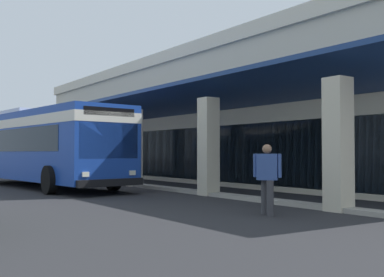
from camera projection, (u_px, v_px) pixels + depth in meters
The scene contains 6 objects.
ground at pixel (236, 181), 23.32m from camera, with size 120.00×120.00×0.00m, color #262628.
curb_strip at pixel (108, 182), 22.30m from camera, with size 38.12×0.50×0.12m, color #9E998E.
plaza_building at pixel (256, 121), 27.95m from camera, with size 32.07×16.96×6.63m.
transit_bus at pixel (42, 143), 19.81m from camera, with size 11.39×3.58×3.34m.
pedestrian at pixel (267, 175), 10.82m from camera, with size 0.60×0.47×1.64m.
potted_palm at pixel (65, 164), 30.93m from camera, with size 1.46×1.92×2.77m.
Camera 1 is at (17.79, -7.32, 1.45)m, focal length 43.65 mm.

